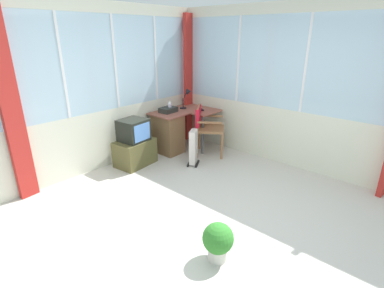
% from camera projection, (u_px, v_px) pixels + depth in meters
% --- Properties ---
extents(ground, '(5.29, 5.76, 0.06)m').
position_uv_depth(ground, '(215.00, 226.00, 3.45)').
color(ground, beige).
extents(north_window_panel, '(4.29, 0.07, 2.57)m').
position_uv_depth(north_window_panel, '(93.00, 91.00, 4.48)').
color(north_window_panel, silver).
rests_on(north_window_panel, ground).
extents(east_window_panel, '(0.07, 4.76, 2.57)m').
position_uv_depth(east_window_panel, '(303.00, 91.00, 4.50)').
color(east_window_panel, silver).
rests_on(east_window_panel, ground).
extents(curtain_north_left, '(0.25, 0.10, 2.47)m').
position_uv_depth(curtain_north_left, '(11.00, 108.00, 3.62)').
color(curtain_north_left, red).
rests_on(curtain_north_left, ground).
extents(curtain_corner, '(0.25, 0.10, 2.47)m').
position_uv_depth(curtain_corner, '(188.00, 80.00, 5.85)').
color(curtain_corner, red).
rests_on(curtain_corner, ground).
extents(desk, '(1.15, 0.89, 0.74)m').
position_uv_depth(desk, '(169.00, 131.00, 5.45)').
color(desk, '#985545').
rests_on(desk, ground).
extents(desk_lamp, '(0.23, 0.20, 0.38)m').
position_uv_depth(desk_lamp, '(188.00, 95.00, 5.60)').
color(desk_lamp, black).
rests_on(desk_lamp, desk).
extents(tv_remote, '(0.11, 0.15, 0.02)m').
position_uv_depth(tv_remote, '(201.00, 110.00, 5.53)').
color(tv_remote, black).
rests_on(tv_remote, desk).
extents(spray_bottle, '(0.06, 0.06, 0.22)m').
position_uv_depth(spray_bottle, '(170.00, 106.00, 5.38)').
color(spray_bottle, silver).
rests_on(spray_bottle, desk).
extents(paper_tray, '(0.31, 0.25, 0.09)m').
position_uv_depth(paper_tray, '(168.00, 110.00, 5.38)').
color(paper_tray, '#292B28').
rests_on(paper_tray, desk).
extents(wooden_armchair, '(0.67, 0.67, 0.90)m').
position_uv_depth(wooden_armchair, '(204.00, 123.00, 5.26)').
color(wooden_armchair, '#97643E').
rests_on(wooden_armchair, ground).
extents(tv_on_stand, '(0.69, 0.51, 0.79)m').
position_uv_depth(tv_on_stand, '(135.00, 145.00, 4.90)').
color(tv_on_stand, brown).
rests_on(tv_on_stand, ground).
extents(space_heater, '(0.33, 0.28, 0.61)m').
position_uv_depth(space_heater, '(194.00, 147.00, 4.93)').
color(space_heater, silver).
rests_on(space_heater, ground).
extents(potted_plant, '(0.31, 0.31, 0.40)m').
position_uv_depth(potted_plant, '(218.00, 240.00, 2.83)').
color(potted_plant, silver).
rests_on(potted_plant, ground).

